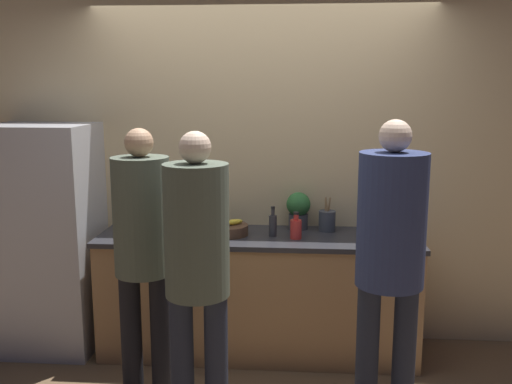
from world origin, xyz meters
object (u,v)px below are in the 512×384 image
(person_right, at_px, (390,246))
(cup_blue, at_px, (156,231))
(refrigerator, at_px, (46,238))
(fruit_bowl, at_px, (229,229))
(potted_plant, at_px, (298,209))
(utensil_crock, at_px, (327,220))
(person_left, at_px, (143,243))
(bottle_green, at_px, (216,219))
(person_center, at_px, (197,259))
(bottle_red, at_px, (296,228))
(bottle_dark, at_px, (273,225))

(person_right, bearing_deg, cup_blue, 154.28)
(refrigerator, bearing_deg, fruit_bowl, -0.15)
(refrigerator, height_order, potted_plant, refrigerator)
(refrigerator, height_order, utensil_crock, refrigerator)
(person_left, distance_m, fruit_bowl, 0.80)
(bottle_green, bearing_deg, potted_plant, -0.92)
(refrigerator, relative_size, utensil_crock, 6.63)
(fruit_bowl, bearing_deg, person_center, -92.45)
(refrigerator, xyz_separation_m, utensil_crock, (2.06, 0.17, 0.13))
(person_right, height_order, bottle_red, person_right)
(bottle_red, height_order, potted_plant, potted_plant)
(bottle_red, bearing_deg, fruit_bowl, 172.07)
(cup_blue, bearing_deg, utensil_crock, 14.09)
(utensil_crock, xyz_separation_m, bottle_red, (-0.23, -0.24, -0.00))
(person_left, xyz_separation_m, utensil_crock, (1.14, 0.84, -0.04))
(cup_blue, bearing_deg, bottle_green, 43.10)
(person_left, relative_size, bottle_dark, 7.90)
(bottle_green, xyz_separation_m, bottle_dark, (0.44, -0.23, 0.02))
(person_center, bearing_deg, person_left, 138.94)
(bottle_green, bearing_deg, person_center, -86.37)
(utensil_crock, distance_m, bottle_green, 0.83)
(cup_blue, bearing_deg, person_left, -83.50)
(bottle_red, relative_size, cup_blue, 1.85)
(refrigerator, relative_size, bottle_dark, 7.77)
(bottle_red, relative_size, potted_plant, 0.69)
(person_center, xyz_separation_m, bottle_green, (-0.08, 1.23, -0.07))
(bottle_dark, relative_size, bottle_red, 1.13)
(fruit_bowl, distance_m, utensil_crock, 0.72)
(fruit_bowl, xyz_separation_m, bottle_green, (-0.12, 0.22, 0.02))
(person_center, distance_m, utensil_crock, 1.40)
(bottle_green, xyz_separation_m, cup_blue, (-0.38, -0.35, -0.01))
(potted_plant, bearing_deg, utensil_crock, -10.83)
(person_center, relative_size, utensil_crock, 6.80)
(person_left, xyz_separation_m, bottle_green, (0.31, 0.89, -0.06))
(fruit_bowl, xyz_separation_m, cup_blue, (-0.50, -0.13, 0.01))
(person_left, distance_m, bottle_green, 0.95)
(refrigerator, xyz_separation_m, cup_blue, (0.86, -0.13, 0.10))
(refrigerator, height_order, person_right, person_right)
(utensil_crock, height_order, potted_plant, potted_plant)
(person_center, relative_size, cup_blue, 16.69)
(bottle_green, bearing_deg, bottle_red, -25.59)
(refrigerator, distance_m, cup_blue, 0.87)
(refrigerator, height_order, fruit_bowl, refrigerator)
(person_center, relative_size, bottle_red, 9.01)
(refrigerator, relative_size, person_left, 0.98)
(person_right, relative_size, cup_blue, 17.23)
(fruit_bowl, height_order, bottle_red, bottle_red)
(fruit_bowl, distance_m, potted_plant, 0.55)
(bottle_dark, relative_size, potted_plant, 0.78)
(person_center, bearing_deg, utensil_crock, 57.77)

